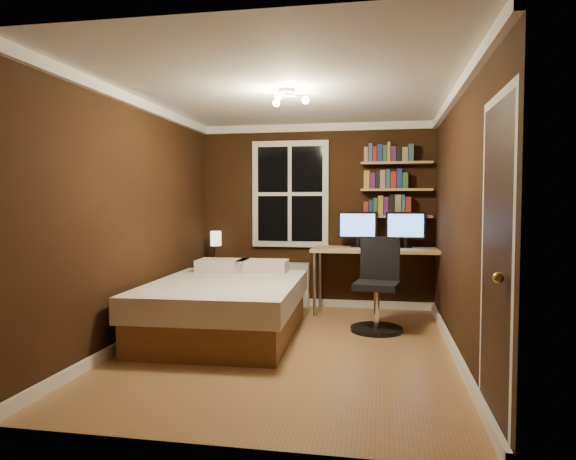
% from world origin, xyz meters
% --- Properties ---
extents(floor, '(4.20, 4.20, 0.00)m').
position_xyz_m(floor, '(0.00, 0.00, 0.00)').
color(floor, olive).
rests_on(floor, ground).
extents(wall_back, '(3.20, 0.04, 2.50)m').
position_xyz_m(wall_back, '(0.00, 2.10, 1.25)').
color(wall_back, black).
rests_on(wall_back, ground).
extents(wall_left, '(0.04, 4.20, 2.50)m').
position_xyz_m(wall_left, '(-1.60, 0.00, 1.25)').
color(wall_left, black).
rests_on(wall_left, ground).
extents(wall_right, '(0.04, 4.20, 2.50)m').
position_xyz_m(wall_right, '(1.60, 0.00, 1.25)').
color(wall_right, black).
rests_on(wall_right, ground).
extents(ceiling, '(3.20, 4.20, 0.02)m').
position_xyz_m(ceiling, '(0.00, 0.00, 2.50)').
color(ceiling, white).
rests_on(ceiling, wall_back).
extents(window, '(1.06, 0.06, 1.46)m').
position_xyz_m(window, '(-0.35, 2.06, 1.55)').
color(window, white).
rests_on(window, wall_back).
extents(door, '(0.03, 0.82, 2.05)m').
position_xyz_m(door, '(1.59, -1.55, 1.02)').
color(door, black).
rests_on(door, ground).
extents(door_knob, '(0.06, 0.06, 0.06)m').
position_xyz_m(door_knob, '(1.55, -1.85, 1.00)').
color(door_knob, '#BD8B46').
rests_on(door_knob, door).
extents(ceiling_fixture, '(0.44, 0.44, 0.18)m').
position_xyz_m(ceiling_fixture, '(0.00, -0.10, 2.40)').
color(ceiling_fixture, beige).
rests_on(ceiling_fixture, ceiling).
extents(bookshelf_lower, '(0.92, 0.22, 0.03)m').
position_xyz_m(bookshelf_lower, '(1.08, 1.98, 1.25)').
color(bookshelf_lower, tan).
rests_on(bookshelf_lower, wall_back).
extents(books_row_lower, '(0.54, 0.16, 0.23)m').
position_xyz_m(books_row_lower, '(1.08, 1.98, 1.38)').
color(books_row_lower, maroon).
rests_on(books_row_lower, bookshelf_lower).
extents(bookshelf_middle, '(0.92, 0.22, 0.03)m').
position_xyz_m(bookshelf_middle, '(1.08, 1.98, 1.60)').
color(bookshelf_middle, tan).
rests_on(bookshelf_middle, wall_back).
extents(books_row_middle, '(0.48, 0.16, 0.23)m').
position_xyz_m(books_row_middle, '(1.08, 1.98, 1.73)').
color(books_row_middle, navy).
rests_on(books_row_middle, bookshelf_middle).
extents(bookshelf_upper, '(0.92, 0.22, 0.03)m').
position_xyz_m(bookshelf_upper, '(1.08, 1.98, 1.95)').
color(bookshelf_upper, tan).
rests_on(bookshelf_upper, wall_back).
extents(books_row_upper, '(0.60, 0.16, 0.23)m').
position_xyz_m(books_row_upper, '(1.08, 1.98, 2.08)').
color(books_row_upper, '#2A6234').
rests_on(books_row_upper, bookshelf_upper).
extents(bed, '(1.63, 2.20, 0.73)m').
position_xyz_m(bed, '(-0.76, 0.38, 0.31)').
color(bed, brown).
rests_on(bed, ground).
extents(nightstand, '(0.53, 0.53, 0.60)m').
position_xyz_m(nightstand, '(-1.36, 1.85, 0.30)').
color(nightstand, brown).
rests_on(nightstand, ground).
extents(bedside_lamp, '(0.15, 0.15, 0.44)m').
position_xyz_m(bedside_lamp, '(-1.36, 1.85, 0.82)').
color(bedside_lamp, beige).
rests_on(bedside_lamp, nightstand).
extents(radiator, '(0.40, 0.14, 0.60)m').
position_xyz_m(radiator, '(-0.28, 1.99, 0.30)').
color(radiator, silver).
rests_on(radiator, ground).
extents(desk, '(1.79, 0.67, 0.85)m').
position_xyz_m(desk, '(0.90, 1.74, 0.79)').
color(desk, tan).
rests_on(desk, ground).
extents(monitor_left, '(0.50, 0.12, 0.46)m').
position_xyz_m(monitor_left, '(0.59, 1.83, 1.08)').
color(monitor_left, black).
rests_on(monitor_left, desk).
extents(monitor_right, '(0.50, 0.12, 0.46)m').
position_xyz_m(monitor_right, '(1.20, 1.83, 1.08)').
color(monitor_right, black).
rests_on(monitor_right, desk).
extents(desk_lamp, '(0.14, 0.32, 0.44)m').
position_xyz_m(desk_lamp, '(1.73, 1.58, 1.07)').
color(desk_lamp, silver).
rests_on(desk_lamp, desk).
extents(office_chair, '(0.57, 0.57, 1.04)m').
position_xyz_m(office_chair, '(0.86, 0.85, 0.40)').
color(office_chair, black).
rests_on(office_chair, ground).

